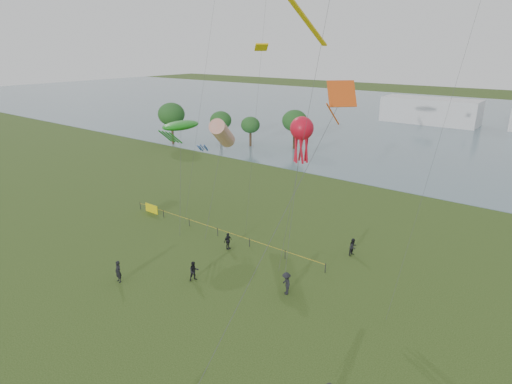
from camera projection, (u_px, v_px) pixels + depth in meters
The scene contains 14 objects.
ground_plane at pixel (155, 362), 25.52m from camera, with size 400.00×400.00×0.00m, color #253A12.
lake at pixel (487, 126), 100.76m from camera, with size 400.00×120.00×0.08m, color slate.
pavilion_left at pixel (430, 111), 102.91m from camera, with size 22.00×8.00×6.00m, color silver.
trees at pixel (226, 119), 78.90m from camera, with size 25.40×15.33×7.83m.
fence at pixel (175, 216), 45.75m from camera, with size 24.07×0.07×1.05m.
spectator_a at pixel (194, 271), 34.13m from camera, with size 0.80×0.62×1.64m, color black.
spectator_b at pixel (286, 283), 32.22m from camera, with size 1.16×0.67×1.79m, color black.
spectator_c at pixel (228, 241), 39.44m from camera, with size 0.95×0.39×1.61m, color black.
spectator_f at pixel (118, 272), 33.90m from camera, with size 0.66×0.43×1.80m, color black.
spectator_g at pixel (353, 247), 38.27m from camera, with size 0.79×0.61×1.62m, color black.
kite_windsock at pixel (222, 134), 45.37m from camera, with size 5.58×8.96×10.92m.
kite_creature at pixel (181, 126), 46.39m from camera, with size 6.41×8.04×10.15m.
kite_octopus at pixel (302, 129), 35.35m from camera, with size 2.31×5.05×12.40m.
kite_delta at pixel (335, 108), 22.94m from camera, with size 2.78×12.81×16.11m.
Camera 1 is at (17.46, -12.91, 17.88)m, focal length 30.00 mm.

